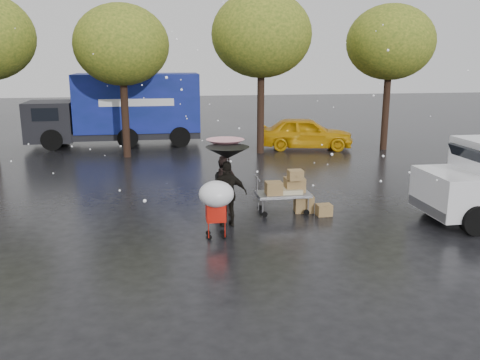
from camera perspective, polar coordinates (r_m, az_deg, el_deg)
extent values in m
plane|color=black|center=(13.46, 0.17, -5.06)|extent=(90.00, 90.00, 0.00)
imported|color=black|center=(13.92, -1.63, -0.74)|extent=(0.75, 0.68, 1.72)
imported|color=black|center=(14.25, -1.70, -0.68)|extent=(0.84, 0.69, 1.58)
imported|color=black|center=(13.15, -1.39, -1.57)|extent=(1.01, 0.42, 1.73)
cylinder|color=#4C4C4C|center=(13.88, -1.63, -0.14)|extent=(0.02, 0.02, 2.02)
cone|color=#D6586A|center=(13.67, -1.66, 3.97)|extent=(1.04, 1.04, 0.30)
sphere|color=#4C4C4C|center=(13.67, -1.66, 4.09)|extent=(0.06, 0.06, 0.06)
cylinder|color=#4C4C4C|center=(13.13, -1.39, -1.11)|extent=(0.02, 0.02, 1.95)
cone|color=black|center=(12.91, -1.42, 3.08)|extent=(1.12, 1.12, 0.30)
sphere|color=#4C4C4C|center=(12.90, -1.42, 3.21)|extent=(0.06, 0.06, 0.06)
cube|color=slate|center=(14.37, 4.87, -1.59)|extent=(1.50, 0.80, 0.08)
cylinder|color=slate|center=(14.15, 1.94, -0.75)|extent=(0.04, 0.04, 0.60)
cube|color=brown|center=(14.49, 6.14, -0.51)|extent=(0.55, 0.45, 0.40)
cube|color=brown|center=(14.15, 3.81, -0.91)|extent=(0.45, 0.40, 0.35)
cube|color=brown|center=(14.16, 6.24, 0.57)|extent=(0.40, 0.35, 0.28)
cube|color=tan|center=(14.36, 5.07, -1.20)|extent=(0.90, 0.55, 0.12)
cylinder|color=black|center=(14.07, 2.77, -3.88)|extent=(0.16, 0.05, 0.16)
cylinder|color=black|center=(14.67, 2.26, -3.14)|extent=(0.16, 0.05, 0.16)
cylinder|color=black|center=(14.36, 7.47, -3.63)|extent=(0.16, 0.05, 0.16)
cylinder|color=black|center=(14.95, 6.78, -2.91)|extent=(0.16, 0.05, 0.16)
cube|color=#BB150A|center=(12.40, -2.74, -3.58)|extent=(0.47, 0.41, 0.45)
cylinder|color=#BB150A|center=(12.11, -2.66, -2.17)|extent=(0.42, 0.02, 0.02)
cylinder|color=#4C4C4C|center=(12.13, -2.66, -2.49)|extent=(0.02, 0.02, 0.60)
ellipsoid|color=white|center=(12.08, -2.67, -1.58)|extent=(0.84, 0.84, 0.63)
cylinder|color=black|center=(12.42, -3.46, -6.43)|extent=(0.12, 0.04, 0.12)
cylinder|color=black|center=(12.72, -3.60, -5.94)|extent=(0.12, 0.04, 0.12)
cylinder|color=black|center=(12.46, -1.80, -6.35)|extent=(0.12, 0.04, 0.12)
cylinder|color=black|center=(12.75, -1.98, -5.86)|extent=(0.12, 0.04, 0.12)
cube|color=white|center=(14.43, 22.38, -1.30)|extent=(1.20, 1.95, 1.10)
cube|color=black|center=(14.55, 24.54, 2.04)|extent=(0.37, 1.70, 0.67)
cube|color=slate|center=(14.26, 20.35, -2.96)|extent=(0.12, 1.90, 0.25)
cylinder|color=black|center=(13.90, 24.92, -4.13)|extent=(0.76, 0.28, 0.76)
cylinder|color=black|center=(15.43, 21.06, -2.06)|extent=(0.76, 0.28, 0.76)
cube|color=navy|center=(25.99, -11.41, 8.54)|extent=(6.00, 2.50, 2.80)
cube|color=black|center=(26.57, -20.46, 6.22)|extent=(2.20, 2.40, 1.90)
cube|color=black|center=(26.22, -13.44, 5.07)|extent=(8.00, 2.30, 0.35)
cube|color=white|center=(24.72, -11.53, 8.52)|extent=(3.50, 0.03, 0.35)
cylinder|color=black|center=(25.52, -20.36, 4.24)|extent=(1.00, 0.30, 1.00)
cylinder|color=black|center=(27.75, -19.48, 5.02)|extent=(1.00, 0.30, 1.00)
cylinder|color=black|center=(25.03, -6.74, 4.84)|extent=(1.00, 0.30, 1.00)
cylinder|color=black|center=(27.31, -6.95, 5.57)|extent=(1.00, 0.30, 1.00)
cube|color=brown|center=(14.62, 7.17, -2.65)|extent=(0.57, 0.47, 0.48)
cube|color=brown|center=(14.38, 9.41, -3.33)|extent=(0.43, 0.34, 0.32)
imported|color=#DD9C0B|center=(24.57, 7.35, 5.27)|extent=(4.75, 2.68, 1.52)
cylinder|color=black|center=(22.72, -12.82, 8.11)|extent=(0.32, 0.32, 4.48)
ellipsoid|color=#314E16|center=(22.63, -13.17, 14.57)|extent=(4.00, 4.00, 3.40)
cylinder|color=black|center=(23.11, 2.35, 9.05)|extent=(0.32, 0.32, 4.90)
ellipsoid|color=#314E16|center=(23.05, 2.42, 16.01)|extent=(4.40, 4.40, 3.74)
cylinder|color=black|center=(25.00, 16.11, 8.57)|extent=(0.32, 0.32, 4.62)
ellipsoid|color=#314E16|center=(24.92, 16.52, 14.61)|extent=(4.00, 4.00, 3.40)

